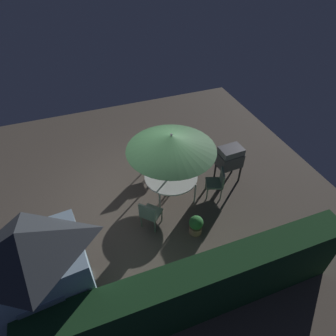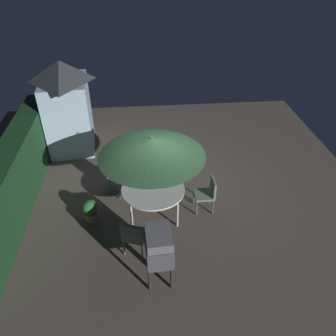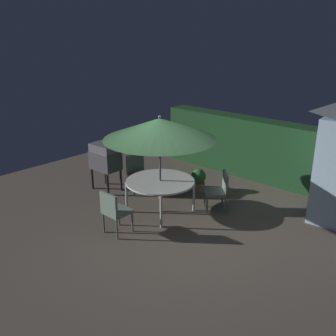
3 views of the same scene
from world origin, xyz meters
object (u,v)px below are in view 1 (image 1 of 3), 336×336
at_px(garden_shed, 41,280).
at_px(bbq_grill, 230,158).
at_px(chair_near_shed, 150,213).
at_px(patio_umbrella, 171,143).
at_px(potted_plant_by_shed, 196,225).
at_px(chair_far_side, 217,181).
at_px(patio_table, 171,177).
at_px(chair_toward_hedge, 156,154).

xyz_separation_m(garden_shed, bbq_grill, (-5.25, -2.40, -0.56)).
bearing_deg(chair_near_shed, garden_shed, 31.11).
height_order(patio_umbrella, bbq_grill, patio_umbrella).
bearing_deg(chair_near_shed, potted_plant_by_shed, 150.36).
bearing_deg(chair_far_side, potted_plant_by_shed, 42.54).
relative_size(patio_table, potted_plant_by_shed, 2.64).
relative_size(patio_table, chair_toward_hedge, 1.66).
distance_m(patio_umbrella, chair_far_side, 1.90).
xyz_separation_m(garden_shed, potted_plant_by_shed, (-3.50, -0.89, -1.11)).
height_order(bbq_grill, chair_far_side, bbq_grill).
bearing_deg(chair_near_shed, chair_far_side, -168.53).
xyz_separation_m(patio_table, bbq_grill, (-1.87, -0.01, 0.16)).
bearing_deg(potted_plant_by_shed, patio_table, -85.63).
bearing_deg(patio_table, potted_plant_by_shed, 94.37).
bearing_deg(bbq_grill, potted_plant_by_shed, 40.77).
xyz_separation_m(chair_near_shed, chair_toward_hedge, (-0.91, -2.22, 0.00)).
relative_size(chair_near_shed, chair_far_side, 1.00).
height_order(chair_near_shed, chair_far_side, same).
relative_size(chair_toward_hedge, potted_plant_by_shed, 1.59).
xyz_separation_m(patio_umbrella, chair_near_shed, (0.93, 0.91, -1.37)).
bearing_deg(chair_near_shed, chair_toward_hedge, -112.26).
distance_m(patio_umbrella, chair_toward_hedge, 1.90).
distance_m(garden_shed, patio_table, 4.20).
bearing_deg(chair_far_side, garden_shed, 22.58).
height_order(patio_umbrella, chair_near_shed, patio_umbrella).
height_order(garden_shed, patio_table, garden_shed).
relative_size(bbq_grill, chair_toward_hedge, 1.33).
bearing_deg(chair_far_side, patio_table, -20.70).
xyz_separation_m(chair_near_shed, chair_far_side, (-2.16, -0.44, 0.00)).
bearing_deg(chair_toward_hedge, chair_far_side, 125.16).
distance_m(garden_shed, bbq_grill, 5.80).
height_order(bbq_grill, chair_near_shed, bbq_grill).
height_order(garden_shed, chair_near_shed, garden_shed).
xyz_separation_m(bbq_grill, chair_far_side, (0.63, 0.48, -0.33)).
xyz_separation_m(bbq_grill, potted_plant_by_shed, (1.75, 1.51, -0.55)).
bearing_deg(patio_umbrella, chair_far_side, 159.30).
distance_m(chair_near_shed, chair_far_side, 2.21).
bearing_deg(chair_near_shed, bbq_grill, -161.81).
distance_m(chair_far_side, chair_toward_hedge, 2.18).
relative_size(chair_near_shed, potted_plant_by_shed, 1.59).
distance_m(chair_toward_hedge, potted_plant_by_shed, 2.83).
xyz_separation_m(garden_shed, patio_umbrella, (-3.38, -2.39, 0.48)).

